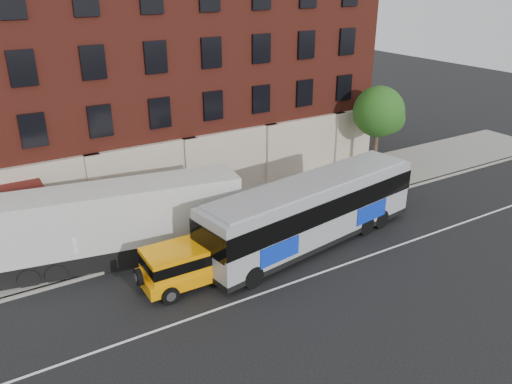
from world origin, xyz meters
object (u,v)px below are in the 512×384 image
sign_pole (77,251)px  street_tree (379,114)px  shipping_container (121,224)px  city_bus (312,209)px  yellow_suv (188,262)px

sign_pole → street_tree: street_tree is taller
street_tree → shipping_container: street_tree is taller
sign_pole → shipping_container: bearing=16.4°
sign_pole → city_bus: (11.51, -2.96, 0.57)m
city_bus → yellow_suv: bearing=-178.3°
yellow_suv → shipping_container: bearing=115.7°
street_tree → shipping_container: size_ratio=0.51×
sign_pole → city_bus: city_bus is taller
sign_pole → yellow_suv: bearing=-36.7°
city_bus → yellow_suv: city_bus is taller
street_tree → city_bus: size_ratio=0.46×
street_tree → yellow_suv: bearing=-159.9°
sign_pole → shipping_container: size_ratio=0.20×
sign_pole → shipping_container: (2.39, 0.71, 0.52)m
sign_pole → shipping_container: shipping_container is taller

